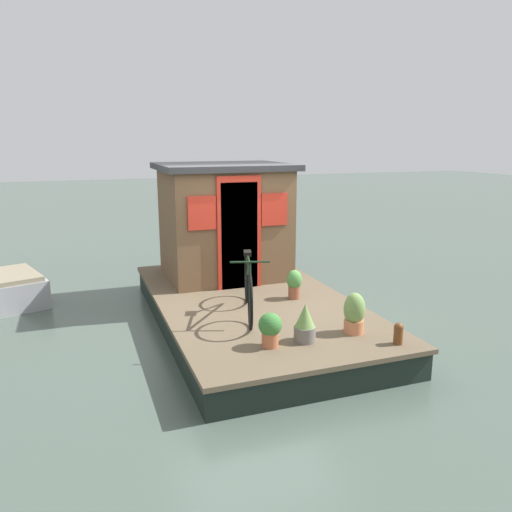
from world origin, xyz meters
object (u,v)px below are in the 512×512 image
Objects in this scene: houseboat_cabin at (224,220)px; potted_plant_fern at (294,283)px; potted_plant_mint at (270,328)px; mooring_bollard at (398,333)px; potted_plant_geranium at (354,313)px; potted_plant_ivy at (305,324)px; bicycle at (248,287)px.

houseboat_cabin reaches higher than potted_plant_fern.
potted_plant_mint is 0.92× the size of potted_plant_fern.
mooring_bollard is (-2.01, -0.43, -0.10)m from potted_plant_fern.
potted_plant_mint is 1.13m from potted_plant_geranium.
potted_plant_mint is at bearing 72.84° from mooring_bollard.
houseboat_cabin is 4.95× the size of potted_plant_fern.
potted_plant_ivy is 0.69m from potted_plant_geranium.
potted_plant_mint is 1.86m from potted_plant_fern.
potted_plant_mint is at bearing 172.86° from houseboat_cabin.
houseboat_cabin reaches higher than potted_plant_ivy.
potted_plant_ivy is at bearing -163.91° from bicycle.
potted_plant_mint is (-3.21, 0.40, -0.76)m from houseboat_cabin.
houseboat_cabin reaches higher than bicycle.
houseboat_cabin is at bearing 13.03° from potted_plant_geranium.
potted_plant_mint is at bearing 147.31° from potted_plant_fern.
potted_plant_fern is at bearing -63.40° from bicycle.
potted_plant_fern reaches higher than potted_plant_mint.
potted_plant_mint is at bearing 173.88° from bicycle.
mooring_bollard is (-0.44, -1.44, -0.08)m from potted_plant_mint.
potted_plant_fern is (1.56, -0.56, 0.02)m from potted_plant_ivy.
houseboat_cabin reaches higher than potted_plant_mint.
potted_plant_fern is 1.68× the size of mooring_bollard.
houseboat_cabin is at bearing -7.14° from potted_plant_mint.
houseboat_cabin is at bearing 20.23° from potted_plant_fern.
potted_plant_geranium reaches higher than potted_plant_ivy.
bicycle is 3.72× the size of potted_plant_ivy.
potted_plant_fern is at bearing -32.69° from potted_plant_mint.
bicycle reaches higher than potted_plant_geranium.
bicycle is (-2.08, 0.28, -0.59)m from houseboat_cabin.
mooring_bollard is (-3.65, -1.04, -0.84)m from houseboat_cabin.
potted_plant_fern is at bearing 4.78° from potted_plant_geranium.
potted_plant_geranium is at bearing -166.97° from houseboat_cabin.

